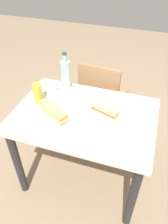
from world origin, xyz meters
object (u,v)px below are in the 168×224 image
object	(u,v)px
plate_far	(104,115)
baguette_sandwich_far	(105,110)
beer_glass	(38,93)
chair_far	(101,97)
plate_near	(54,115)
water_bottle	(66,75)
olive_bowl	(51,89)
knife_far	(107,109)
baguette_sandwich_near	(53,111)
knife_near	(58,111)
dining_table	(84,128)

from	to	relation	value
plate_far	baguette_sandwich_far	bearing A→B (deg)	-14.04
plate_far	beer_glass	world-z (taller)	beer_glass
chair_far	baguette_sandwich_far	distance (m)	0.61
plate_near	water_bottle	xyz separation A→B (m)	(-0.05, 0.36, 0.12)
olive_bowl	chair_far	bearing A→B (deg)	45.62
plate_near	knife_far	distance (m)	0.38
baguette_sandwich_near	water_bottle	distance (m)	0.37
knife_near	water_bottle	distance (m)	0.34
chair_far	beer_glass	world-z (taller)	beer_glass
plate_near	beer_glass	world-z (taller)	beer_glass
baguette_sandwich_far	water_bottle	distance (m)	0.46
dining_table	baguette_sandwich_near	distance (m)	0.28
knife_near	beer_glass	size ratio (longest dim) A/B	1.06
dining_table	olive_bowl	bearing A→B (deg)	150.06
knife_near	olive_bowl	size ratio (longest dim) A/B	1.49
baguette_sandwich_near	knife_far	world-z (taller)	baguette_sandwich_near
chair_far	baguette_sandwich_near	distance (m)	0.72
baguette_sandwich_near	beer_glass	world-z (taller)	beer_glass
baguette_sandwich_far	baguette_sandwich_near	bearing A→B (deg)	-160.05
baguette_sandwich_near	knife_near	world-z (taller)	baguette_sandwich_near
plate_far	water_bottle	distance (m)	0.47
beer_glass	olive_bowl	size ratio (longest dim) A/B	1.41
plate_near	water_bottle	distance (m)	0.38
baguette_sandwich_far	plate_far	bearing A→B (deg)	165.96
knife_far	water_bottle	xyz separation A→B (m)	(-0.39, 0.19, 0.11)
chair_far	baguette_sandwich_far	bearing A→B (deg)	-74.10
olive_bowl	plate_far	bearing A→B (deg)	-19.11
dining_table	beer_glass	distance (m)	0.43
dining_table	baguette_sandwich_far	size ratio (longest dim) A/B	4.67
knife_near	plate_far	bearing A→B (deg)	12.74
baguette_sandwich_far	beer_glass	bearing A→B (deg)	179.78
plate_far	olive_bowl	xyz separation A→B (m)	(-0.49, 0.17, 0.01)
baguette_sandwich_far	olive_bowl	world-z (taller)	baguette_sandwich_far
water_bottle	olive_bowl	world-z (taller)	water_bottle
plate_far	knife_far	xyz separation A→B (m)	(0.01, 0.05, 0.01)
plate_far	baguette_sandwich_far	distance (m)	0.04
water_bottle	plate_near	bearing A→B (deg)	-82.27
dining_table	knife_far	xyz separation A→B (m)	(0.14, 0.08, 0.15)
baguette_sandwich_far	knife_far	bearing A→B (deg)	83.93
plate_near	olive_bowl	bearing A→B (deg)	118.25
plate_far	knife_far	bearing A→B (deg)	83.93
dining_table	plate_far	bearing A→B (deg)	12.98
plate_near	baguette_sandwich_far	size ratio (longest dim) A/B	1.05
water_bottle	olive_bowl	xyz separation A→B (m)	(-0.11, -0.07, -0.11)
chair_far	water_bottle	world-z (taller)	water_bottle
plate_far	knife_near	bearing A→B (deg)	-167.26
plate_near	olive_bowl	world-z (taller)	olive_bowl
chair_far	baguette_sandwich_far	world-z (taller)	chair_far
beer_glass	plate_near	bearing A→B (deg)	-35.00
knife_near	beer_glass	world-z (taller)	beer_glass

